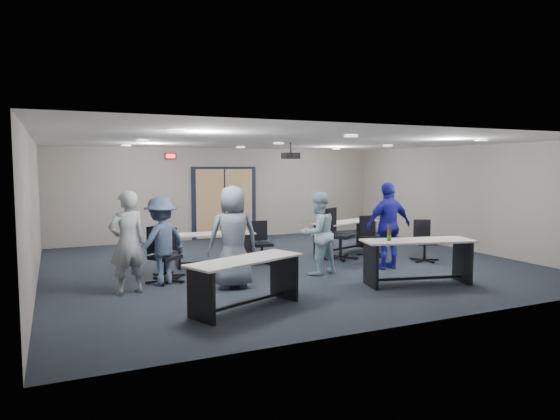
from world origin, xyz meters
name	(u,v)px	position (x,y,z in m)	size (l,w,h in m)	color
floor	(288,264)	(0.00, 0.00, 0.00)	(10.00, 10.00, 0.00)	black
back_wall	(224,193)	(0.00, 4.50, 1.35)	(10.00, 0.04, 2.70)	gray
front_wall	(429,226)	(0.00, -4.50, 1.35)	(10.00, 0.04, 2.70)	gray
left_wall	(34,212)	(-5.00, 0.00, 1.35)	(0.04, 9.00, 2.70)	gray
right_wall	(462,198)	(5.00, 0.00, 1.35)	(0.04, 9.00, 2.70)	gray
ceiling	(288,141)	(0.00, 0.00, 2.70)	(10.00, 9.00, 0.04)	white
double_door	(224,203)	(0.00, 4.46, 1.05)	(2.00, 0.07, 2.20)	black
exit_sign	(170,156)	(-1.60, 4.44, 2.45)	(0.32, 0.07, 0.18)	black
ceiling_projector	(291,156)	(0.30, 0.50, 2.40)	(0.35, 0.32, 0.37)	black
ceiling_can_lights	(283,143)	(0.00, 0.25, 2.67)	(6.24, 5.74, 0.02)	white
table_front_left	(246,275)	(-2.07, -2.86, 0.53)	(2.00, 1.31, 0.77)	beige
table_front_right	(417,254)	(1.35, -2.66, 0.57)	(2.13, 1.14, 1.13)	beige
table_back_left	(214,243)	(-1.52, 0.56, 0.49)	(1.80, 0.74, 0.83)	beige
table_back_right	(346,231)	(2.01, 0.86, 0.53)	(2.01, 1.22, 0.77)	beige
chair_back_a	(167,253)	(-2.69, -0.19, 0.48)	(0.60, 0.60, 0.95)	black
chair_back_b	(262,243)	(-0.48, 0.33, 0.47)	(0.59, 0.59, 0.94)	black
chair_back_c	(341,234)	(1.37, 0.05, 0.59)	(0.75, 0.75, 1.19)	black
chair_back_d	(371,236)	(2.24, 0.07, 0.48)	(0.61, 0.61, 0.97)	black
chair_loose_left	(165,255)	(-2.82, -0.63, 0.53)	(0.66, 0.66, 1.05)	black
chair_loose_right	(425,241)	(2.98, -0.97, 0.47)	(0.59, 0.59, 0.94)	black
person_gray	(127,243)	(-3.56, -1.17, 0.88)	(0.64, 0.42, 1.76)	#8E989B
person_plaid	(233,237)	(-1.80, -1.50, 0.92)	(0.89, 0.58, 1.83)	slate
person_lightblue	(318,233)	(0.11, -1.16, 0.83)	(0.80, 0.63, 1.65)	#B0D5E9
person_navy	(389,226)	(1.73, -1.29, 0.92)	(1.07, 0.45, 1.83)	#1D1C9F
person_back	(161,241)	(-2.91, -0.73, 0.80)	(1.04, 0.60, 1.61)	#384865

